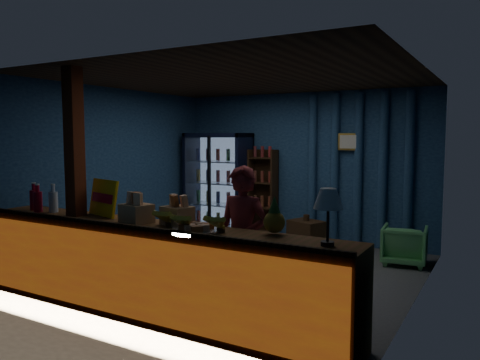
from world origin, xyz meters
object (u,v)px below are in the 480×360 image
object	(u,v)px
green_chair	(404,245)
table_lamp	(328,201)
pastry_tray	(195,229)
shopkeeper	(242,242)

from	to	relation	value
green_chair	table_lamp	distance (m)	3.47
green_chair	table_lamp	world-z (taller)	table_lamp
pastry_tray	green_chair	bearing A→B (deg)	69.53
pastry_tray	table_lamp	world-z (taller)	table_lamp
shopkeeper	table_lamp	distance (m)	1.29
shopkeeper	pastry_tray	xyz separation A→B (m)	(-0.19, -0.55, 0.21)
shopkeeper	table_lamp	size ratio (longest dim) A/B	3.27
pastry_tray	table_lamp	size ratio (longest dim) A/B	1.02
shopkeeper	table_lamp	bearing A→B (deg)	-26.02
table_lamp	pastry_tray	bearing A→B (deg)	-176.44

